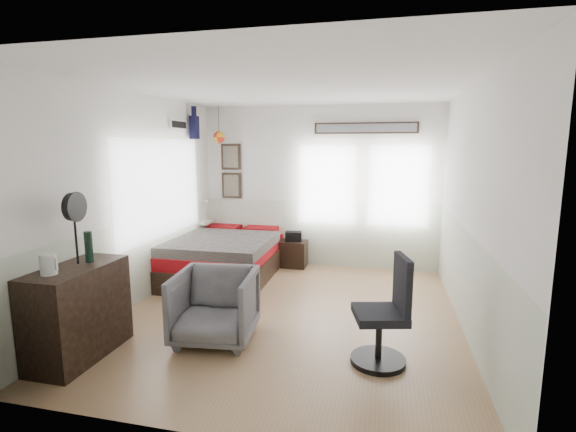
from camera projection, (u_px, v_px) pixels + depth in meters
name	position (u px, v px, depth m)	size (l,w,h in m)	color
ground_plane	(288.00, 315.00, 5.09)	(4.00, 4.50, 0.01)	#9B7A54
room_shell	(286.00, 181.00, 5.02)	(4.02, 4.52, 2.71)	silver
wall_decor	(250.00, 142.00, 6.87)	(3.55, 1.32, 1.44)	black
bed	(226.00, 257.00, 6.51)	(1.52, 2.07, 0.66)	black
dresser	(78.00, 312.00, 4.01)	(0.48, 1.00, 0.90)	black
armchair	(215.00, 306.00, 4.35)	(0.80, 0.82, 0.75)	#55525D
nightstand	(293.00, 254.00, 7.10)	(0.45, 0.36, 0.45)	black
task_chair	(386.00, 320.00, 3.88)	(0.56, 0.56, 1.04)	black
kettle	(48.00, 264.00, 3.68)	(0.16, 0.14, 0.18)	silver
bottle	(89.00, 247.00, 4.07)	(0.08, 0.08, 0.31)	black
stand_fan	(74.00, 208.00, 3.95)	(0.09, 0.29, 0.70)	black
black_bag	(293.00, 236.00, 7.05)	(0.27, 0.18, 0.16)	black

